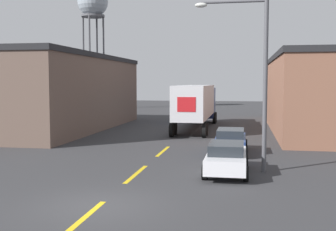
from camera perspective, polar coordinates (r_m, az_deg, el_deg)
The scene contains 8 objects.
ground_plane at distance 14.33m, azimuth -9.48°, elevation -12.05°, with size 160.00×160.00×0.00m, color #333335.
road_centerline at distance 18.97m, azimuth -4.33°, elevation -7.89°, with size 0.20×16.29×0.01m.
warehouse_left at distance 39.08m, azimuth -17.62°, elevation 3.06°, with size 13.33×21.43×6.45m.
semi_truck at distance 37.19m, azimuth 3.96°, elevation 1.82°, with size 2.73×14.09×3.83m.
parked_car_right_near at distance 19.01m, azimuth 7.93°, elevation -5.63°, with size 1.92×4.44×1.40m.
parked_car_right_mid at distance 24.59m, azimuth 8.47°, elevation -3.33°, with size 1.92×4.44×1.40m.
water_tower at distance 67.06m, azimuth -10.15°, elevation 14.56°, with size 4.63×4.63×18.64m.
street_lamp at distance 19.40m, azimuth 11.80°, elevation 6.05°, with size 3.29×0.32×7.82m.
Camera 1 is at (4.68, -12.92, 4.07)m, focal length 45.00 mm.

